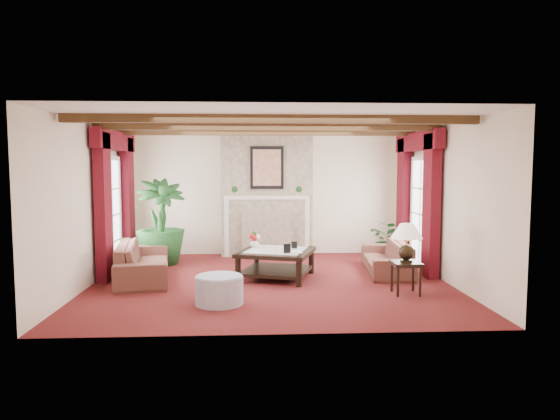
{
  "coord_description": "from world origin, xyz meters",
  "views": [
    {
      "loc": [
        -0.27,
        -8.47,
        1.98
      ],
      "look_at": [
        0.19,
        0.4,
        1.2
      ],
      "focal_mm": 32.0,
      "sensor_mm": 36.0,
      "label": 1
    }
  ],
  "objects": [
    {
      "name": "small_plant",
      "position": [
        2.59,
        1.97,
        0.32
      ],
      "size": [
        1.55,
        1.55,
        0.64
      ],
      "primitive_type": "imported",
      "rotation": [
        0.0,
        0.0,
        -0.87
      ],
      "color": "black",
      "rests_on": "ground"
    },
    {
      "name": "french_door_right",
      "position": [
        2.97,
        1.0,
        2.13
      ],
      "size": [
        0.1,
        1.1,
        2.16
      ],
      "primitive_type": null,
      "color": "white",
      "rests_on": "ground"
    },
    {
      "name": "curtains_right",
      "position": [
        2.86,
        1.0,
        2.55
      ],
      "size": [
        0.2,
        2.4,
        2.55
      ],
      "primitive_type": null,
      "color": "#4F0A11",
      "rests_on": "ground"
    },
    {
      "name": "coffee_table",
      "position": [
        0.11,
        0.24,
        0.25
      ],
      "size": [
        1.53,
        1.53,
        0.5
      ],
      "primitive_type": null,
      "rotation": [
        0.0,
        0.0,
        -0.31
      ],
      "color": "black",
      "rests_on": "ground"
    },
    {
      "name": "table_lamp",
      "position": [
        2.07,
        -0.97,
        0.81
      ],
      "size": [
        0.48,
        0.48,
        0.61
      ],
      "primitive_type": null,
      "color": "black",
      "rests_on": "side_table"
    },
    {
      "name": "left_wall",
      "position": [
        -3.0,
        0.0,
        1.35
      ],
      "size": [
        0.02,
        5.5,
        2.7
      ],
      "primitive_type": "cube",
      "color": "beige",
      "rests_on": "ground"
    },
    {
      "name": "photo_frame_b",
      "position": [
        0.44,
        0.37,
        0.56
      ],
      "size": [
        0.11,
        0.04,
        0.13
      ],
      "primitive_type": null,
      "rotation": [
        0.0,
        0.0,
        -0.14
      ],
      "color": "black",
      "rests_on": "coffee_table"
    },
    {
      "name": "sofa_right",
      "position": [
        2.21,
        0.64,
        0.37
      ],
      "size": [
        2.02,
        0.95,
        0.75
      ],
      "primitive_type": "imported",
      "rotation": [
        0.0,
        0.0,
        -1.67
      ],
      "color": "#370F17",
      "rests_on": "ground"
    },
    {
      "name": "curtains_left",
      "position": [
        -2.86,
        1.0,
        2.55
      ],
      "size": [
        0.2,
        2.4,
        2.55
      ],
      "primitive_type": null,
      "color": "#4F0A11",
      "rests_on": "ground"
    },
    {
      "name": "fireplace",
      "position": [
        0.0,
        2.55,
        2.7
      ],
      "size": [
        2.0,
        0.52,
        2.7
      ],
      "primitive_type": null,
      "color": "tan",
      "rests_on": "ground"
    },
    {
      "name": "right_wall",
      "position": [
        3.0,
        0.0,
        1.35
      ],
      "size": [
        0.02,
        5.5,
        2.7
      ],
      "primitive_type": "cube",
      "color": "beige",
      "rests_on": "ground"
    },
    {
      "name": "photo_frame_a",
      "position": [
        0.28,
        -0.11,
        0.58
      ],
      "size": [
        0.13,
        0.07,
        0.17
      ],
      "primitive_type": null,
      "rotation": [
        0.0,
        0.0,
        0.4
      ],
      "color": "black",
      "rests_on": "coffee_table"
    },
    {
      "name": "sofa_left",
      "position": [
        -2.24,
        0.31,
        0.42
      ],
      "size": [
        2.38,
        1.37,
        0.85
      ],
      "primitive_type": "imported",
      "rotation": [
        0.0,
        0.0,
        1.74
      ],
      "color": "#370F17",
      "rests_on": "ground"
    },
    {
      "name": "ceiling",
      "position": [
        0.0,
        0.0,
        2.7
      ],
      "size": [
        6.0,
        6.0,
        0.0
      ],
      "primitive_type": "plane",
      "rotation": [
        3.14,
        0.0,
        0.0
      ],
      "color": "white",
      "rests_on": "floor"
    },
    {
      "name": "back_wall",
      "position": [
        0.0,
        2.75,
        1.35
      ],
      "size": [
        6.0,
        0.02,
        2.7
      ],
      "primitive_type": "cube",
      "color": "beige",
      "rests_on": "ground"
    },
    {
      "name": "ceiling_beams",
      "position": [
        0.0,
        0.0,
        2.64
      ],
      "size": [
        6.0,
        3.0,
        0.12
      ],
      "primitive_type": null,
      "color": "#3B2612",
      "rests_on": "ceiling"
    },
    {
      "name": "floor",
      "position": [
        0.0,
        0.0,
        0.0
      ],
      "size": [
        6.0,
        6.0,
        0.0
      ],
      "primitive_type": "plane",
      "color": "#3F0B12",
      "rests_on": "ground"
    },
    {
      "name": "potted_palm",
      "position": [
        -2.17,
        1.62,
        0.48
      ],
      "size": [
        2.34,
        2.5,
        0.97
      ],
      "primitive_type": "imported",
      "rotation": [
        0.0,
        0.0,
        0.46
      ],
      "color": "black",
      "rests_on": "ground"
    },
    {
      "name": "side_table",
      "position": [
        2.07,
        -0.97,
        0.25
      ],
      "size": [
        0.46,
        0.46,
        0.51
      ],
      "primitive_type": null,
      "rotation": [
        0.0,
        0.0,
        0.08
      ],
      "color": "black",
      "rests_on": "ground"
    },
    {
      "name": "flower_vase",
      "position": [
        -0.27,
        0.54,
        0.58
      ],
      "size": [
        0.2,
        0.2,
        0.17
      ],
      "primitive_type": "imported",
      "rotation": [
        0.0,
        0.0,
        -0.09
      ],
      "color": "silver",
      "rests_on": "coffee_table"
    },
    {
      "name": "ottoman",
      "position": [
        -0.78,
        -1.4,
        0.2
      ],
      "size": [
        0.69,
        0.69,
        0.4
      ],
      "primitive_type": "cylinder",
      "color": "#9D97AB",
      "rests_on": "ground"
    },
    {
      "name": "french_door_left",
      "position": [
        -2.97,
        1.0,
        2.13
      ],
      "size": [
        0.1,
        1.1,
        2.16
      ],
      "primitive_type": null,
      "color": "white",
      "rests_on": "ground"
    },
    {
      "name": "book",
      "position": [
        0.33,
        -0.05,
        0.64
      ],
      "size": [
        0.21,
        0.04,
        0.28
      ],
      "primitive_type": "imported",
      "rotation": [
        0.0,
        0.0,
        0.06
      ],
      "color": "black",
      "rests_on": "coffee_table"
    }
  ]
}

